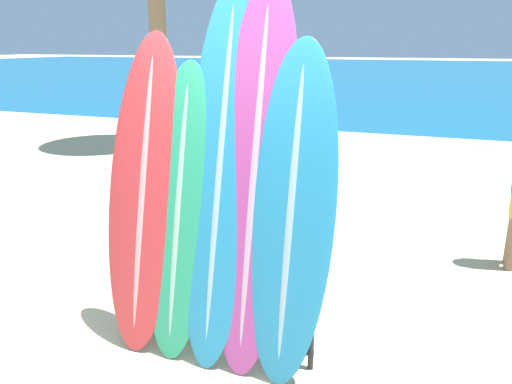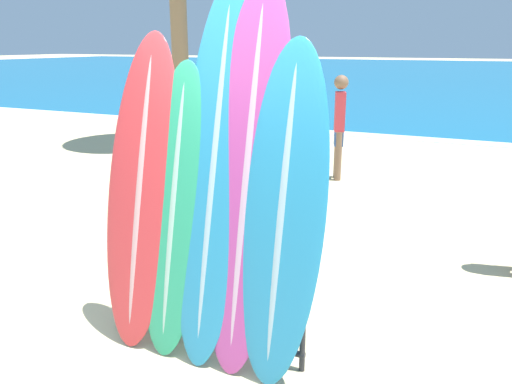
% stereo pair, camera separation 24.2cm
% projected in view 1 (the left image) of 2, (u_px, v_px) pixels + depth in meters
% --- Properties ---
extents(ground_plane, '(160.00, 160.00, 0.00)m').
position_uv_depth(ground_plane, '(192.00, 369.00, 3.45)').
color(ground_plane, beige).
extents(ocean_water, '(120.00, 60.00, 0.01)m').
position_uv_depth(ocean_water, '(427.00, 73.00, 38.36)').
color(ocean_water, '#146693').
rests_on(ocean_water, ground_plane).
extents(surfboard_rack, '(1.44, 0.04, 0.96)m').
position_uv_depth(surfboard_rack, '(217.00, 285.00, 3.55)').
color(surfboard_rack, '#28282D').
rests_on(surfboard_rack, ground_plane).
extents(surfboard_slot_0, '(0.59, 0.62, 2.26)m').
position_uv_depth(surfboard_slot_0, '(145.00, 194.00, 3.56)').
color(surfboard_slot_0, red).
rests_on(surfboard_slot_0, ground_plane).
extents(surfboard_slot_1, '(0.52, 0.56, 2.06)m').
position_uv_depth(surfboard_slot_1, '(180.00, 212.00, 3.48)').
color(surfboard_slot_1, '#289E70').
rests_on(surfboard_slot_1, ground_plane).
extents(surfboard_slot_2, '(0.54, 0.71, 2.61)m').
position_uv_depth(surfboard_slot_2, '(221.00, 176.00, 3.37)').
color(surfboard_slot_2, teal).
rests_on(surfboard_slot_2, ground_plane).
extents(surfboard_slot_3, '(0.57, 0.68, 2.61)m').
position_uv_depth(surfboard_slot_3, '(255.00, 179.00, 3.28)').
color(surfboard_slot_3, '#B23D8E').
rests_on(surfboard_slot_3, ground_plane).
extents(surfboard_slot_4, '(0.57, 0.58, 2.22)m').
position_uv_depth(surfboard_slot_4, '(292.00, 215.00, 3.19)').
color(surfboard_slot_4, teal).
rests_on(surfboard_slot_4, ground_plane).
extents(person_near_water, '(0.23, 0.28, 1.69)m').
position_uv_depth(person_near_water, '(323.00, 123.00, 8.11)').
color(person_near_water, '#846047').
rests_on(person_near_water, ground_plane).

